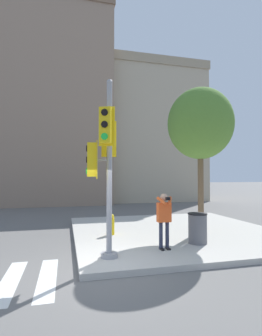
{
  "coord_description": "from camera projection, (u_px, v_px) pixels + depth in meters",
  "views": [
    {
      "loc": [
        -0.82,
        -6.42,
        2.33
      ],
      "look_at": [
        1.02,
        0.92,
        2.56
      ],
      "focal_mm": 28.0,
      "sensor_mm": 36.0,
      "label": 1
    }
  ],
  "objects": [
    {
      "name": "ground_plane",
      "position": [
        99.0,
        272.0,
        6.36
      ],
      "size": [
        160.0,
        160.0,
        0.0
      ],
      "primitive_type": "plane",
      "color": "slate"
    },
    {
      "name": "sidewalk_corner",
      "position": [
        175.0,
        231.0,
        10.6
      ],
      "size": [
        8.0,
        8.0,
        0.16
      ],
      "color": "#BCB7AD",
      "rests_on": "ground_plane"
    },
    {
      "name": "traffic_signal_pole",
      "position": [
        105.0,
        156.0,
        7.04
      ],
      "size": [
        0.87,
        1.22,
        4.8
      ],
      "color": "#939399",
      "rests_on": "sidewalk_corner"
    },
    {
      "name": "person_photographer",
      "position": [
        164.0,
        216.0,
        7.78
      ],
      "size": [
        0.5,
        0.53,
        1.65
      ],
      "color": "black",
      "rests_on": "sidewalk_corner"
    },
    {
      "name": "street_tree",
      "position": [
        200.0,
        124.0,
        10.26
      ],
      "size": [
        2.55,
        2.55,
        5.63
      ],
      "color": "brown",
      "rests_on": "sidewalk_corner"
    },
    {
      "name": "fire_hydrant",
      "position": [
        112.0,
        224.0,
        9.68
      ],
      "size": [
        0.22,
        0.28,
        0.76
      ],
      "color": "yellow",
      "rests_on": "sidewalk_corner"
    },
    {
      "name": "trash_bin",
      "position": [
        198.0,
        228.0,
        8.44
      ],
      "size": [
        0.62,
        0.62,
        0.97
      ],
      "color": "#5B5B60",
      "rests_on": "sidewalk_corner"
    },
    {
      "name": "building_left",
      "position": [
        13.0,
        109.0,
        24.22
      ],
      "size": [
        17.14,
        11.23,
        17.01
      ],
      "color": "gray",
      "rests_on": "ground_plane"
    },
    {
      "name": "building_right",
      "position": [
        143.0,
        135.0,
        27.11
      ],
      "size": [
        10.36,
        8.82,
        13.06
      ],
      "color": "tan",
      "rests_on": "ground_plane"
    }
  ]
}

